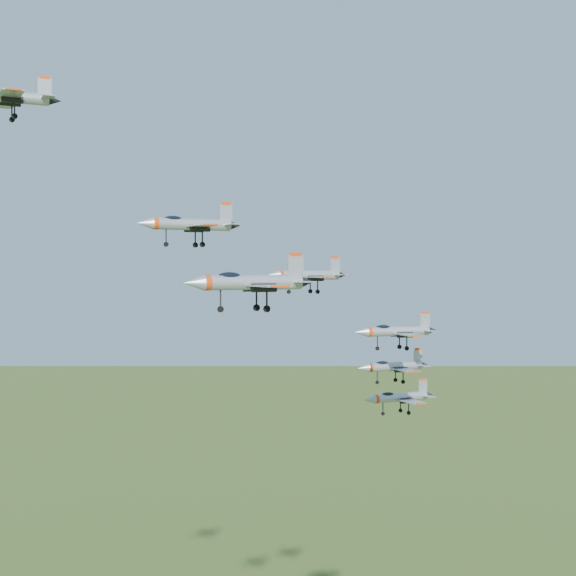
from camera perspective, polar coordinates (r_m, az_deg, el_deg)
jet_lead at (r=106.67m, az=-19.69°, el=12.76°), size 13.96×11.72×3.74m
jet_left_high at (r=92.89m, az=-7.06°, el=4.54°), size 12.68×10.62×3.39m
jet_right_high at (r=75.18m, az=-2.77°, el=0.42°), size 13.32×11.19×3.57m
jet_left_low at (r=114.41m, az=1.31°, el=0.94°), size 12.83×10.79×3.44m
jet_right_low at (r=102.87m, az=7.64°, el=-3.05°), size 11.29×9.65×3.09m
jet_trail at (r=111.33m, az=7.45°, el=-5.54°), size 11.09×9.37×2.99m
jet_extra at (r=126.38m, az=7.83°, el=-7.70°), size 12.65×10.64×3.40m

